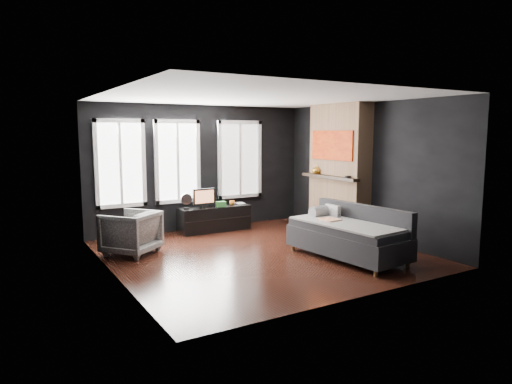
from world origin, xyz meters
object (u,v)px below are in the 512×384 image
mug (232,202)px  monitor (204,197)px  book (236,198)px  sofa (347,232)px  mantel_vase (316,170)px  armchair (131,230)px  media_console (214,219)px

mug → monitor: bearing=177.3°
book → sofa: bearing=-82.5°
mug → mantel_vase: (1.50, -1.04, 0.72)m
mug → armchair: bearing=-158.9°
armchair → monitor: size_ratio=1.65×
media_console → armchair: bearing=-154.3°
sofa → mug: bearing=94.8°
sofa → book: size_ratio=8.36×
sofa → mantel_vase: (0.95, 2.07, 0.87)m
monitor → book: (0.79, 0.03, -0.10)m
sofa → monitor: size_ratio=4.10×
media_console → mug: (0.43, -0.01, 0.33)m
armchair → book: 2.83m
armchair → mantel_vase: 4.10m
mug → mantel_vase: 1.96m
mug → sofa: bearing=-80.0°
monitor → mantel_vase: mantel_vase is taller
sofa → book: 3.20m
media_console → book: book is taller
monitor → book: bearing=0.2°
sofa → armchair: (-3.05, 2.14, -0.03)m
media_console → mantel_vase: 2.44m
mug → mantel_vase: size_ratio=0.64×
media_console → monitor: monitor is taller
sofa → book: sofa is taller
monitor → book: size_ratio=2.04×
monitor → armchair: bearing=-153.4°
armchair → media_console: (2.07, 0.98, -0.15)m
sofa → monitor: monitor is taller
armchair → media_console: armchair is taller
sofa → armchair: 3.73m
sofa → mug: size_ratio=17.41×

